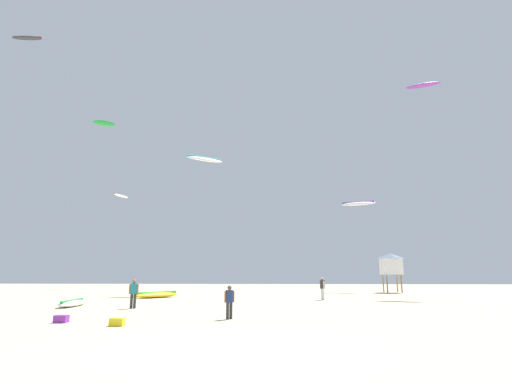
# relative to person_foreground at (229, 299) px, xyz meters

# --- Properties ---
(ground_plane) EXTENTS (120.00, 120.00, 0.00)m
(ground_plane) POSITION_rel_person_foreground_xyz_m (0.56, -6.80, -0.90)
(ground_plane) COLOR beige
(person_foreground) EXTENTS (0.45, 0.35, 1.54)m
(person_foreground) POSITION_rel_person_foreground_xyz_m (0.00, 0.00, 0.00)
(person_foreground) COLOR #2D2D33
(person_foreground) RESTS_ON ground
(person_midground) EXTENTS (0.40, 0.55, 1.77)m
(person_midground) POSITION_rel_person_foreground_xyz_m (5.96, 13.13, 0.13)
(person_midground) COLOR silver
(person_midground) RESTS_ON ground
(person_left) EXTENTS (0.56, 0.39, 1.72)m
(person_left) POSITION_rel_person_foreground_xyz_m (-6.47, 5.11, 0.11)
(person_left) COLOR #2D2D33
(person_left) RESTS_ON ground
(kite_grounded_near) EXTENTS (1.42, 3.72, 0.47)m
(kite_grounded_near) POSITION_rel_person_foreground_xyz_m (-10.88, 6.33, -0.69)
(kite_grounded_near) COLOR white
(kite_grounded_near) RESTS_ON ground
(kite_grounded_mid) EXTENTS (3.77, 4.18, 0.54)m
(kite_grounded_mid) POSITION_rel_person_foreground_xyz_m (-8.02, 14.92, -0.65)
(kite_grounded_mid) COLOR yellow
(kite_grounded_mid) RESTS_ON ground
(lifeguard_tower) EXTENTS (2.30, 2.30, 4.15)m
(lifeguard_tower) POSITION_rel_person_foreground_xyz_m (14.83, 24.68, 2.15)
(lifeguard_tower) COLOR #8C704C
(lifeguard_tower) RESTS_ON ground
(cooler_box) EXTENTS (0.56, 0.36, 0.32)m
(cooler_box) POSITION_rel_person_foreground_xyz_m (-4.32, -2.58, -0.74)
(cooler_box) COLOR yellow
(cooler_box) RESTS_ON ground
(gear_bag) EXTENTS (0.56, 0.36, 0.32)m
(gear_bag) POSITION_rel_person_foreground_xyz_m (-7.19, -1.63, -0.74)
(gear_bag) COLOR purple
(gear_bag) RESTS_ON ground
(kite_aloft_0) EXTENTS (3.87, 2.31, 0.48)m
(kite_aloft_0) POSITION_rel_person_foreground_xyz_m (19.43, 23.20, 22.35)
(kite_aloft_0) COLOR purple
(kite_aloft_1) EXTENTS (4.31, 3.38, 0.91)m
(kite_aloft_1) POSITION_rel_person_foreground_xyz_m (-5.63, 22.87, 13.74)
(kite_aloft_1) COLOR white
(kite_aloft_2) EXTENTS (4.30, 2.55, 0.73)m
(kite_aloft_2) POSITION_rel_person_foreground_xyz_m (12.42, 28.25, 9.45)
(kite_aloft_2) COLOR white
(kite_aloft_3) EXTENTS (2.56, 1.73, 0.63)m
(kite_aloft_3) POSITION_rel_person_foreground_xyz_m (-17.94, 23.65, 18.59)
(kite_aloft_3) COLOR green
(kite_aloft_4) EXTENTS (1.73, 2.92, 0.67)m
(kite_aloft_4) POSITION_rel_person_foreground_xyz_m (-19.62, 34.29, 11.88)
(kite_aloft_4) COLOR white
(kite_aloft_5) EXTENTS (2.41, 0.90, 0.35)m
(kite_aloft_5) POSITION_rel_person_foreground_xyz_m (-17.26, 7.77, 19.43)
(kite_aloft_5) COLOR #2D2D33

